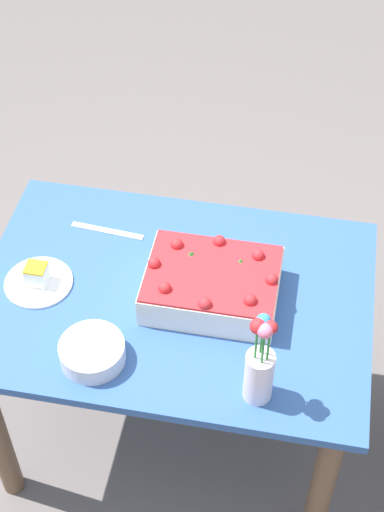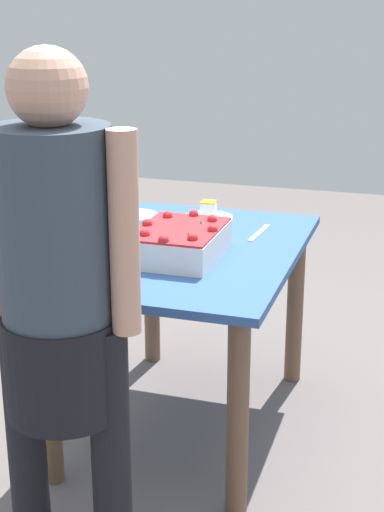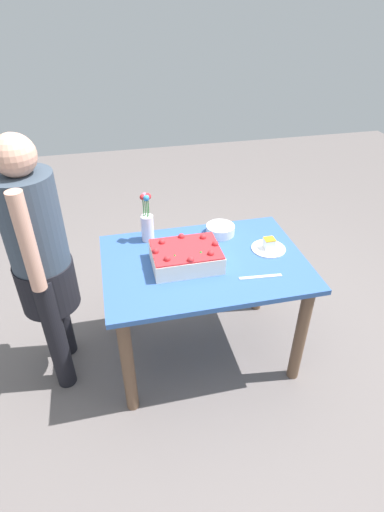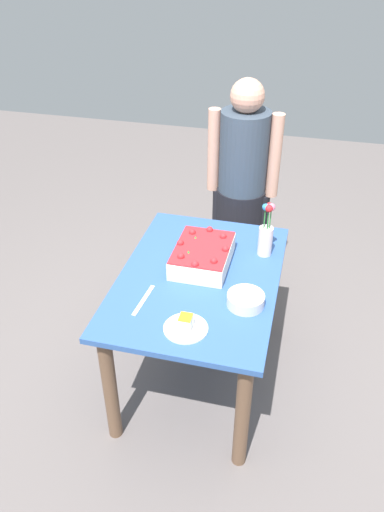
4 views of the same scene
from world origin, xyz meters
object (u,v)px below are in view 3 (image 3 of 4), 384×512
object	(u,v)px
serving_plate_with_slice	(269,246)
fruit_bowl	(220,230)
cake_knife	(260,277)
flower_vase	(147,222)
person_standing	(40,255)
sheet_cake	(186,256)

from	to	relation	value
serving_plate_with_slice	fruit_bowl	world-z (taller)	serving_plate_with_slice
cake_knife	flower_vase	distance (m)	0.75
person_standing	cake_knife	bearing A→B (deg)	-14.07
flower_vase	person_standing	world-z (taller)	person_standing
serving_plate_with_slice	flower_vase	bearing A→B (deg)	-21.13
sheet_cake	person_standing	xyz separation A→B (m)	(0.76, -0.08, 0.07)
sheet_cake	serving_plate_with_slice	distance (m)	0.51
flower_vase	serving_plate_with_slice	bearing A→B (deg)	158.87
cake_knife	person_standing	world-z (taller)	person_standing
serving_plate_with_slice	cake_knife	world-z (taller)	serving_plate_with_slice
sheet_cake	cake_knife	distance (m)	0.42
serving_plate_with_slice	fruit_bowl	bearing A→B (deg)	-45.17
sheet_cake	person_standing	distance (m)	0.77
flower_vase	fruit_bowl	world-z (taller)	flower_vase
flower_vase	person_standing	bearing A→B (deg)	20.80
person_standing	fruit_bowl	bearing A→B (deg)	10.54
sheet_cake	flower_vase	size ratio (longest dim) A/B	1.22
person_standing	flower_vase	bearing A→B (deg)	20.80
serving_plate_with_slice	cake_knife	xyz separation A→B (m)	(0.14, 0.25, -0.02)
sheet_cake	serving_plate_with_slice	size ratio (longest dim) A/B	1.88
serving_plate_with_slice	person_standing	size ratio (longest dim) A/B	0.13
fruit_bowl	person_standing	size ratio (longest dim) A/B	0.12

